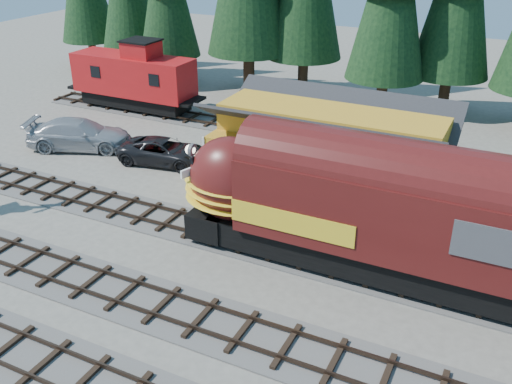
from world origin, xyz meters
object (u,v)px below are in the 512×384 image
at_px(locomotive, 363,215).
at_px(pickup_truck_b, 79,134).
at_px(depot, 329,144).
at_px(caboose, 134,78).
at_px(pickup_truck_a, 164,151).

distance_m(locomotive, pickup_truck_b, 21.62).
bearing_deg(locomotive, depot, 120.53).
bearing_deg(pickup_truck_b, caboose, -11.44).
distance_m(pickup_truck_a, pickup_truck_b, 6.42).
distance_m(locomotive, caboose, 26.39).
distance_m(depot, caboose, 20.00).
relative_size(depot, pickup_truck_b, 1.89).
distance_m(caboose, pickup_truck_b, 8.55).
relative_size(locomotive, caboose, 1.79).
height_order(depot, locomotive, depot).
relative_size(depot, caboose, 1.30).
height_order(caboose, pickup_truck_b, caboose).
distance_m(locomotive, pickup_truck_a, 15.74).
bearing_deg(pickup_truck_a, pickup_truck_b, 83.91).
distance_m(depot, pickup_truck_b, 17.06).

